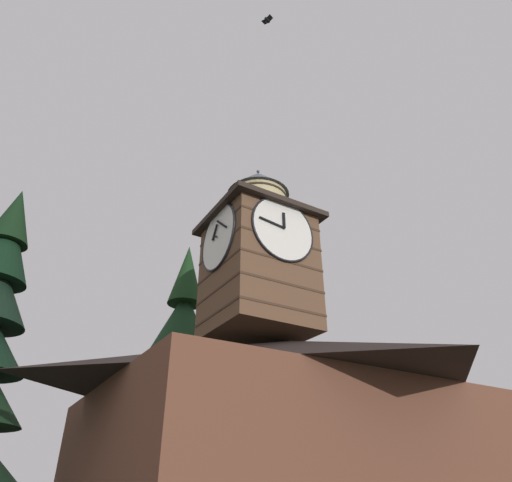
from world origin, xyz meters
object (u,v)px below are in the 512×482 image
object	(u,v)px
building_main	(281,427)
moon	(197,405)
pine_tree_behind	(177,389)
clock_tower	(258,256)
flying_bird_high	(267,20)

from	to	relation	value
building_main	moon	bearing A→B (deg)	-109.28
pine_tree_behind	moon	size ratio (longest dim) A/B	8.00
clock_tower	pine_tree_behind	size ratio (longest dim) A/B	0.58
clock_tower	pine_tree_behind	bearing A→B (deg)	-88.41
clock_tower	moon	xyz separation A→B (m)	(-15.46, -41.30, 0.76)
moon	pine_tree_behind	bearing A→B (deg)	64.81
flying_bird_high	building_main	bearing A→B (deg)	-124.74
moon	flying_bird_high	bearing A→B (deg)	68.57
flying_bird_high	pine_tree_behind	bearing A→B (deg)	-101.50
pine_tree_behind	flying_bird_high	xyz separation A→B (m)	(2.80, 13.75, 11.75)
building_main	flying_bird_high	bearing A→B (deg)	55.26
building_main	pine_tree_behind	bearing A→B (deg)	-81.02
building_main	clock_tower	distance (m)	7.14
moon	flying_bird_high	size ratio (longest dim) A/B	3.73
building_main	flying_bird_high	xyz separation A→B (m)	(4.05, 5.84, 14.37)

